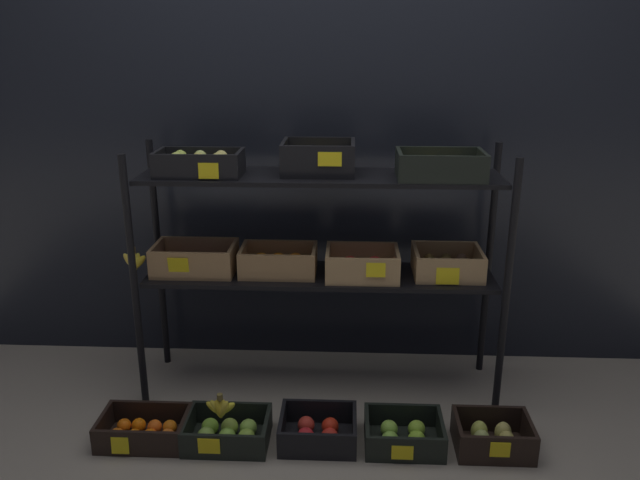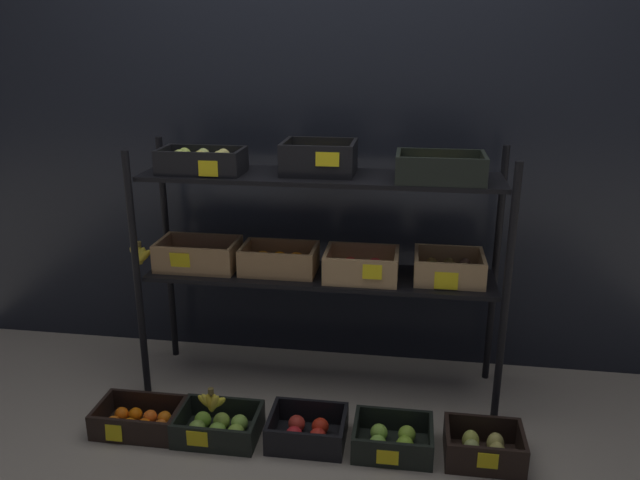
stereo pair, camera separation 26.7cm
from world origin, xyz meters
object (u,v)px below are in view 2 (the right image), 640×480
at_px(crate_ground_apple_red, 307,431).
at_px(crate_ground_right_apple_green, 392,440).
at_px(display_rack, 317,228).
at_px(crate_ground_pear, 484,448).
at_px(crate_ground_apple_green, 219,427).
at_px(banana_bunch_loose, 211,402).
at_px(crate_ground_tangerine, 140,420).

xyz_separation_m(crate_ground_apple_red, crate_ground_right_apple_green, (0.35, -0.01, -0.00)).
xyz_separation_m(display_rack, crate_ground_pear, (0.74, -0.46, -0.74)).
bearing_deg(crate_ground_apple_green, crate_ground_apple_red, 3.50).
bearing_deg(crate_ground_apple_red, banana_bunch_loose, -176.48).
relative_size(crate_ground_apple_red, crate_ground_pear, 1.03).
bearing_deg(crate_ground_apple_red, crate_ground_tangerine, -178.01).
xyz_separation_m(crate_ground_pear, banana_bunch_loose, (-1.11, -0.01, 0.11)).
relative_size(crate_ground_apple_green, banana_bunch_loose, 2.54).
height_order(display_rack, crate_ground_pear, display_rack).
relative_size(display_rack, crate_ground_right_apple_green, 5.34).
bearing_deg(crate_ground_tangerine, crate_ground_right_apple_green, 1.01).
xyz_separation_m(crate_ground_apple_red, crate_ground_pear, (0.71, -0.02, 0.01)).
distance_m(crate_ground_apple_green, banana_bunch_loose, 0.12).
bearing_deg(crate_ground_pear, display_rack, 148.07).
bearing_deg(crate_ground_right_apple_green, banana_bunch_loose, -178.60).
bearing_deg(banana_bunch_loose, crate_ground_right_apple_green, 1.40).
height_order(crate_ground_tangerine, banana_bunch_loose, banana_bunch_loose).
distance_m(crate_ground_tangerine, crate_ground_apple_red, 0.72).
xyz_separation_m(crate_ground_apple_green, banana_bunch_loose, (-0.02, -0.00, 0.12)).
bearing_deg(crate_ground_pear, crate_ground_apple_green, -179.70).
distance_m(crate_ground_apple_green, crate_ground_right_apple_green, 0.73).
relative_size(crate_ground_tangerine, crate_ground_apple_red, 1.14).
distance_m(crate_ground_tangerine, crate_ground_right_apple_green, 1.07).
bearing_deg(crate_ground_pear, banana_bunch_loose, -179.63).
distance_m(display_rack, crate_ground_tangerine, 1.12).
distance_m(crate_ground_apple_red, crate_ground_pear, 0.71).
bearing_deg(crate_ground_tangerine, crate_ground_pear, 0.31).
relative_size(crate_ground_tangerine, banana_bunch_loose, 2.67).
xyz_separation_m(crate_ground_right_apple_green, crate_ground_pear, (0.36, -0.01, 0.01)).
xyz_separation_m(crate_ground_right_apple_green, banana_bunch_loose, (-0.75, -0.02, 0.12)).
height_order(crate_ground_tangerine, crate_ground_apple_green, same).
bearing_deg(crate_ground_apple_green, banana_bunch_loose, -176.29).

